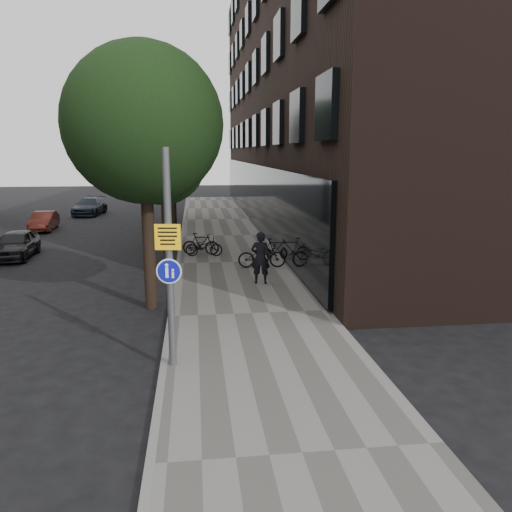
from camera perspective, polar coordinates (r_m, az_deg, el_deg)
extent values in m
plane|color=black|center=(10.99, 0.21, -12.62)|extent=(120.00, 120.00, 0.00)
cube|color=slate|center=(20.48, -2.61, -0.84)|extent=(4.50, 60.00, 0.12)
cube|color=slate|center=(20.43, -8.92, -0.98)|extent=(0.15, 60.00, 0.13)
cube|color=black|center=(33.67, 10.49, 19.25)|extent=(12.00, 40.00, 18.00)
cylinder|color=black|center=(14.78, -12.07, 0.07)|extent=(0.36, 0.36, 3.20)
sphere|color=black|center=(14.50, -12.72, 14.53)|extent=(4.40, 4.40, 4.40)
sphere|color=black|center=(15.25, -10.73, 10.70)|extent=(2.64, 2.64, 2.64)
cylinder|color=black|center=(23.15, -10.30, 4.33)|extent=(0.36, 0.36, 3.20)
sphere|color=black|center=(22.97, -10.65, 13.52)|extent=(5.00, 5.00, 5.00)
sphere|color=black|center=(23.74, -9.46, 11.08)|extent=(3.00, 3.00, 3.00)
cylinder|color=black|center=(32.08, -9.44, 6.41)|extent=(0.36, 0.36, 3.20)
sphere|color=black|center=(31.96, -9.66, 13.02)|extent=(5.00, 5.00, 5.00)
sphere|color=black|center=(32.73, -8.83, 11.27)|extent=(3.00, 3.00, 3.00)
cylinder|color=#595B5E|center=(10.27, -9.87, -0.53)|extent=(0.15, 0.15, 4.52)
cube|color=yellow|center=(10.18, -9.96, 2.23)|extent=(0.52, 0.10, 0.52)
cylinder|color=#0E15A1|center=(10.32, -9.83, -1.62)|extent=(0.46, 0.08, 0.46)
cylinder|color=white|center=(10.32, -9.83, -1.62)|extent=(0.52, 0.09, 0.52)
imported|color=black|center=(16.94, 0.51, -0.19)|extent=(0.74, 0.57, 1.79)
imported|color=black|center=(19.36, 0.68, 0.09)|extent=(1.89, 0.75, 0.97)
imported|color=black|center=(20.52, 2.26, 0.73)|extent=(1.60, 0.46, 0.96)
imported|color=black|center=(21.61, -5.97, 1.08)|extent=(1.63, 0.69, 0.84)
imported|color=black|center=(21.87, -6.33, 1.38)|extent=(1.67, 0.79, 0.97)
imported|color=black|center=(24.07, -25.75, 1.22)|extent=(1.59, 3.61, 1.21)
imported|color=maroon|center=(31.89, -23.08, 3.69)|extent=(1.36, 3.39, 1.10)
imported|color=#1B2431|center=(38.71, -18.46, 5.42)|extent=(2.13, 4.45, 1.25)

